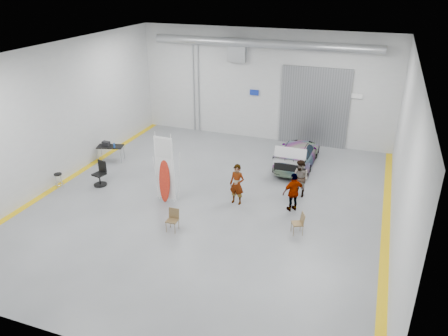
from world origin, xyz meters
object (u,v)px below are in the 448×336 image
(sedan_car, at_px, (297,154))
(work_table, at_px, (109,146))
(person_c, at_px, (294,192))
(office_chair, at_px, (100,175))
(shop_stool, at_px, (59,181))
(person_b, at_px, (300,179))
(surfboard_display, at_px, (165,174))
(folding_chair_far, at_px, (297,227))
(person_a, at_px, (237,184))
(folding_chair_near, at_px, (173,224))

(sedan_car, xyz_separation_m, work_table, (-8.85, -2.61, 0.18))
(person_c, distance_m, office_chair, 8.47)
(sedan_car, relative_size, person_c, 2.63)
(shop_stool, bearing_deg, person_c, 9.03)
(person_b, distance_m, person_c, 1.30)
(shop_stool, bearing_deg, work_table, 83.48)
(person_b, bearing_deg, surfboard_display, -121.48)
(person_c, xyz_separation_m, office_chair, (-8.44, -0.68, -0.32))
(sedan_car, relative_size, folding_chair_far, 5.10)
(person_c, xyz_separation_m, work_table, (-9.56, 1.77, -0.01))
(person_b, bearing_deg, shop_stool, -130.08)
(person_c, distance_m, folding_chair_far, 1.78)
(surfboard_display, relative_size, work_table, 2.15)
(person_a, relative_size, office_chair, 1.57)
(shop_stool, bearing_deg, person_b, 16.14)
(person_b, relative_size, work_table, 1.15)
(office_chair, bearing_deg, sedan_car, 46.25)
(sedan_car, bearing_deg, person_a, 71.49)
(folding_chair_far, relative_size, shop_stool, 1.20)
(surfboard_display, distance_m, folding_chair_far, 5.66)
(surfboard_display, bearing_deg, folding_chair_far, -4.15)
(sedan_car, distance_m, work_table, 9.22)
(sedan_car, height_order, person_a, person_a)
(work_table, bearing_deg, person_a, -15.15)
(person_a, bearing_deg, shop_stool, -162.46)
(surfboard_display, bearing_deg, person_b, 26.66)
(person_c, bearing_deg, person_a, -34.79)
(person_c, bearing_deg, surfboard_display, -28.48)
(sedan_car, height_order, surfboard_display, surfboard_display)
(person_c, bearing_deg, shop_stool, -30.99)
(person_a, height_order, work_table, person_a)
(shop_stool, distance_m, office_chair, 1.76)
(person_b, bearing_deg, person_c, -56.60)
(folding_chair_far, xyz_separation_m, shop_stool, (-10.45, 0.04, 0.08))
(folding_chair_near, distance_m, folding_chair_far, 4.51)
(person_a, distance_m, shop_stool, 7.83)
(sedan_car, distance_m, shop_stool, 10.99)
(folding_chair_far, height_order, work_table, work_table)
(work_table, bearing_deg, office_chair, -65.35)
(folding_chair_near, xyz_separation_m, work_table, (-5.77, 4.75, 0.53))
(folding_chair_far, bearing_deg, shop_stool, -115.66)
(person_a, relative_size, person_c, 1.06)
(folding_chair_far, xyz_separation_m, office_chair, (-8.94, 0.94, 0.22))
(person_a, xyz_separation_m, folding_chair_far, (2.76, -1.41, -0.59))
(person_c, relative_size, folding_chair_near, 1.91)
(shop_stool, bearing_deg, surfboard_display, 6.41)
(person_a, bearing_deg, folding_chair_far, -19.73)
(folding_chair_near, height_order, office_chair, office_chair)
(person_c, height_order, folding_chair_near, person_c)
(sedan_car, relative_size, shop_stool, 6.11)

